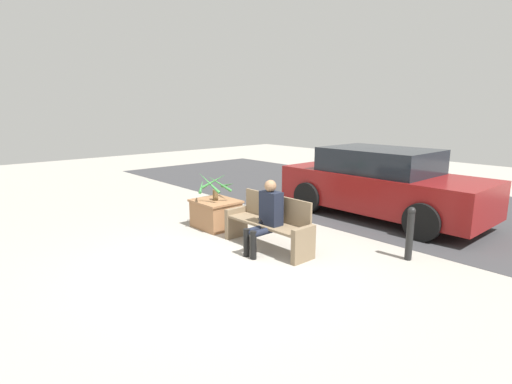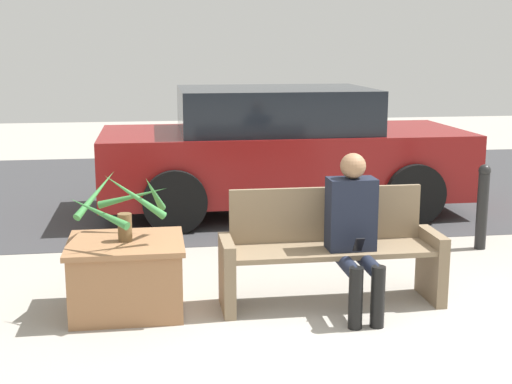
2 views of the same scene
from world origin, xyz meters
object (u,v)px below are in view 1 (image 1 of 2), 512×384
Objects in this scene: bench at (270,223)px; bollard_post at (410,232)px; potted_plant at (215,186)px; person_seated at (267,214)px; parked_car at (382,184)px; planter_box at (216,213)px.

bench is 2.26m from bollard_post.
bench is 1.65m from potted_plant.
person_seated is 0.28× the size of parked_car.
parked_car is (1.78, 3.19, -0.10)m from potted_plant.
bench is 2.22× the size of potted_plant.
bollard_post reaches higher than planter_box.
bollard_post is at bearing 33.73° from bench.
person_seated reaches higher than planter_box.
bench reaches higher than planter_box.
bollard_post is at bearing 19.61° from potted_plant.
potted_plant is (-1.73, 0.21, 0.19)m from person_seated.
potted_plant is at bearing 179.41° from bench.
person_seated is 1.78m from planter_box.
bench is 1.43× the size of person_seated.
person_seated is 1.41× the size of bollard_post.
parked_car is (0.05, 3.40, 0.09)m from person_seated.
parked_car is at bearing 89.13° from person_seated.
potted_plant is 3.71m from bollard_post.
planter_box is 3.67m from parked_car.
bollard_post is (3.48, 1.24, -0.40)m from potted_plant.
parked_car is (1.78, 3.18, 0.45)m from planter_box.
person_seated is 1.75m from potted_plant.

